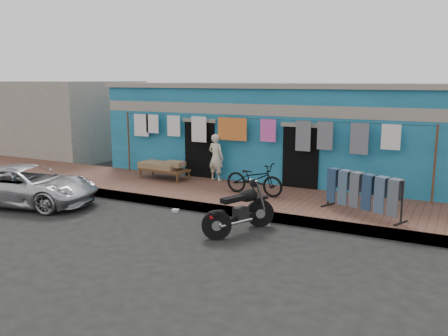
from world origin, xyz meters
TOP-DOWN VIEW (x-y plane):
  - ground at (0.00, 0.00)m, footprint 80.00×80.00m
  - sidewalk at (0.00, 3.00)m, footprint 28.00×3.00m
  - curb at (0.00, 1.55)m, footprint 28.00×0.10m
  - building at (-0.00, 6.99)m, footprint 12.20×5.20m
  - neighbor_left at (-11.00, 7.00)m, footprint 6.00×5.00m
  - clothesline at (-0.37, 4.25)m, footprint 10.06×0.06m
  - car at (-5.14, -0.08)m, footprint 4.37×2.74m
  - seated_person at (-1.44, 4.20)m, footprint 0.60×0.45m
  - bicycle at (0.44, 3.02)m, footprint 1.78×0.73m
  - motorcycle at (1.21, 0.42)m, footprint 1.74×2.15m
  - charpoy at (-3.07, 3.64)m, footprint 1.85×1.07m
  - jeans_rack at (3.57, 2.40)m, footprint 2.48×2.00m
  - litter_a at (-1.04, 1.20)m, footprint 0.19×0.16m
  - litter_b at (1.56, 1.20)m, footprint 0.19×0.19m
  - litter_c at (0.48, 1.03)m, footprint 0.17×0.21m

SIDE VIEW (x-z plane):
  - ground at x=0.00m, z-range 0.00..0.00m
  - litter_b at x=1.56m, z-range 0.00..0.08m
  - litter_a at x=-1.04m, z-range 0.00..0.08m
  - litter_c at x=0.48m, z-range 0.00..0.08m
  - sidewalk at x=0.00m, z-range 0.00..0.25m
  - curb at x=0.00m, z-range 0.00..0.25m
  - charpoy at x=-3.07m, z-range 0.25..0.83m
  - motorcycle at x=1.21m, z-range 0.00..1.14m
  - car at x=-5.14m, z-range 0.00..1.14m
  - jeans_rack at x=3.57m, z-range 0.25..1.29m
  - bicycle at x=0.44m, z-range 0.25..1.38m
  - seated_person at x=-1.44m, z-range 0.25..1.77m
  - building at x=0.00m, z-range 0.01..3.37m
  - neighbor_left at x=-11.00m, z-range 0.00..3.40m
  - clothesline at x=-0.37m, z-range 0.78..2.88m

